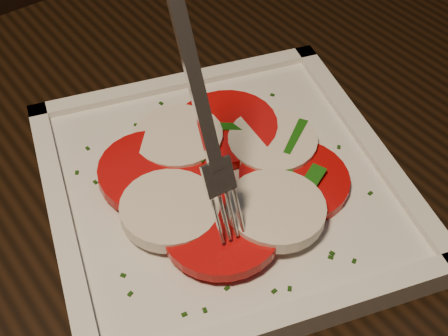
% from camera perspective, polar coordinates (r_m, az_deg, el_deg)
% --- Properties ---
extents(plate, '(0.32, 0.32, 0.01)m').
position_cam_1_polar(plate, '(0.47, -0.00, -1.88)').
color(plate, silver).
rests_on(plate, table).
extents(caprese_salad, '(0.20, 0.21, 0.02)m').
position_cam_1_polar(caprese_salad, '(0.46, 0.02, -0.55)').
color(caprese_salad, '#BC0408').
rests_on(caprese_salad, plate).
extents(fork, '(0.04, 0.08, 0.17)m').
position_cam_1_polar(fork, '(0.37, -2.80, 6.37)').
color(fork, white).
rests_on(fork, caprese_salad).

